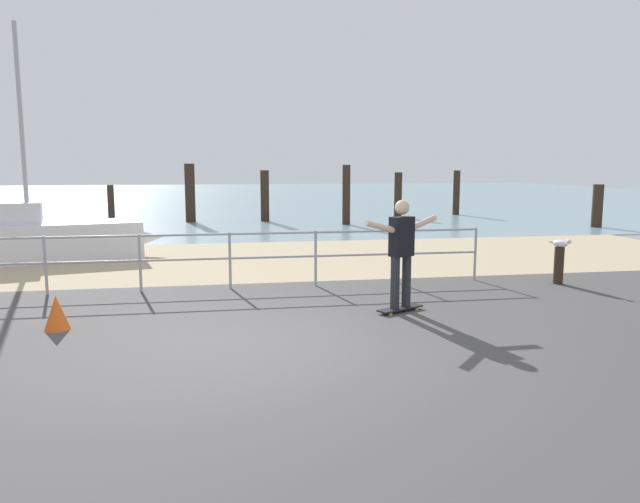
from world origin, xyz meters
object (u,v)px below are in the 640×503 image
(sailboat, at_px, (51,239))
(seagull, at_px, (561,243))
(skateboarder, at_px, (401,247))
(traffic_cone, at_px, (57,313))
(skateboard, at_px, (400,308))
(bollard_short, at_px, (559,266))

(sailboat, xyz_separation_m, seagull, (10.22, -4.67, 0.27))
(skateboarder, distance_m, traffic_cone, 5.00)
(seagull, bearing_deg, skateboard, -156.62)
(skateboarder, xyz_separation_m, traffic_cone, (-4.94, -0.19, -0.77))
(sailboat, xyz_separation_m, bollard_short, (10.22, -4.66, -0.17))
(skateboard, distance_m, traffic_cone, 4.94)
(skateboard, xyz_separation_m, skateboarder, (-0.00, -0.00, 0.95))
(bollard_short, bearing_deg, sailboat, 155.50)
(skateboarder, distance_m, bollard_short, 3.98)
(seagull, xyz_separation_m, traffic_cone, (-8.54, -1.74, -0.54))
(bollard_short, bearing_deg, skateboard, -156.37)
(skateboard, xyz_separation_m, traffic_cone, (-4.94, -0.19, 0.18))
(skateboarder, bearing_deg, sailboat, 136.72)
(skateboard, distance_m, skateboarder, 0.95)
(skateboard, relative_size, traffic_cone, 1.61)
(sailboat, xyz_separation_m, traffic_cone, (1.68, -6.42, -0.27))
(sailboat, distance_m, bollard_short, 11.23)
(skateboard, distance_m, seagull, 4.00)
(traffic_cone, bearing_deg, seagull, 11.54)
(skateboarder, bearing_deg, seagull, 23.38)
(sailboat, xyz_separation_m, skateboard, (6.62, -6.23, -0.46))
(sailboat, height_order, bollard_short, sailboat)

